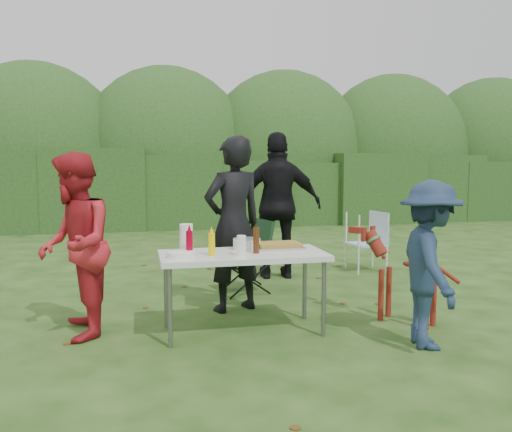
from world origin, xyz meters
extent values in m
plane|color=#1E4211|center=(0.00, 0.00, 0.00)|extent=(80.00, 80.00, 0.00)
cube|color=#23471C|center=(0.00, 8.00, 0.85)|extent=(22.00, 1.40, 1.70)
ellipsoid|color=#3D6628|center=(0.00, 9.60, 1.60)|extent=(20.00, 2.60, 3.20)
cube|color=silver|center=(0.13, 0.00, 0.71)|extent=(1.50, 0.70, 0.05)
cylinder|color=slate|center=(-0.55, -0.28, 0.34)|extent=(0.04, 0.04, 0.69)
cylinder|color=slate|center=(0.81, -0.28, 0.34)|extent=(0.04, 0.04, 0.69)
cylinder|color=slate|center=(-0.55, 0.28, 0.34)|extent=(0.04, 0.04, 0.69)
cylinder|color=slate|center=(0.81, 0.28, 0.34)|extent=(0.04, 0.04, 0.69)
imported|color=black|center=(0.17, 0.74, 0.91)|extent=(0.78, 0.64, 1.83)
imported|color=red|center=(-1.35, 0.20, 0.83)|extent=(0.70, 0.86, 1.65)
imported|color=black|center=(1.04, 2.18, 0.97)|extent=(1.19, 0.62, 1.95)
imported|color=#1C2F4A|center=(1.59, -0.71, 0.71)|extent=(0.71, 1.00, 1.41)
cube|color=#B7B7BA|center=(0.51, 0.16, 0.75)|extent=(0.45, 0.30, 0.02)
cube|color=olive|center=(0.51, 0.16, 0.78)|extent=(0.40, 0.26, 0.04)
cylinder|color=yellow|center=(-0.17, -0.08, 0.84)|extent=(0.06, 0.06, 0.20)
cylinder|color=#9B001B|center=(-0.36, -0.05, 0.85)|extent=(0.06, 0.06, 0.22)
cylinder|color=#47230F|center=(0.24, -0.05, 0.86)|extent=(0.06, 0.06, 0.24)
cylinder|color=white|center=(-0.37, 0.13, 0.87)|extent=(0.12, 0.12, 0.26)
cylinder|color=white|center=(0.08, -0.15, 0.83)|extent=(0.08, 0.08, 0.18)
cylinder|color=silver|center=(0.20, 0.19, 0.79)|extent=(0.26, 0.26, 0.10)
cylinder|color=white|center=(-0.44, -0.12, 0.77)|extent=(0.24, 0.24, 0.05)
camera|label=1|loc=(-0.81, -4.76, 1.59)|focal=38.00mm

